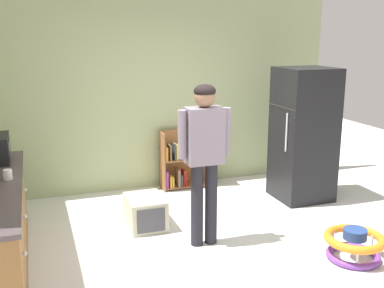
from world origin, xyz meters
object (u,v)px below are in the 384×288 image
at_px(white_cup, 8,175).
at_px(pet_carrier, 145,212).
at_px(standing_person, 204,150).
at_px(refrigerator, 304,135).
at_px(baby_walker, 354,244).
at_px(bookshelf, 184,163).

bearing_deg(white_cup, pet_carrier, 21.17).
height_order(standing_person, pet_carrier, standing_person).
distance_m(refrigerator, pet_carrier, 2.38).
bearing_deg(white_cup, standing_person, -2.94).
bearing_deg(refrigerator, baby_walker, -105.13).
bearing_deg(baby_walker, refrigerator, 74.87).
height_order(standing_person, white_cup, standing_person).
xyz_separation_m(refrigerator, pet_carrier, (-2.25, -0.26, -0.71)).
xyz_separation_m(bookshelf, pet_carrier, (-0.88, -1.23, -0.18)).
bearing_deg(standing_person, bookshelf, 78.14).
height_order(standing_person, baby_walker, standing_person).
distance_m(standing_person, baby_walker, 1.78).
distance_m(refrigerator, white_cup, 3.76).
height_order(refrigerator, pet_carrier, refrigerator).
height_order(bookshelf, white_cup, white_cup).
bearing_deg(standing_person, refrigerator, 27.17).
relative_size(refrigerator, white_cup, 18.74).
xyz_separation_m(standing_person, baby_walker, (1.30, -0.83, -0.89)).
bearing_deg(baby_walker, standing_person, 147.50).
distance_m(standing_person, pet_carrier, 1.19).
xyz_separation_m(bookshelf, white_cup, (-2.30, -1.78, 0.58)).
height_order(refrigerator, white_cup, refrigerator).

